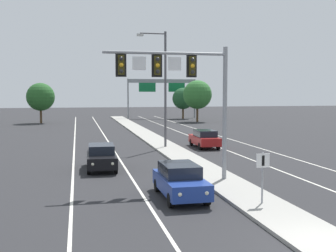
% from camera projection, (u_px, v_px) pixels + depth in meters
% --- Properties ---
extents(ground_plane, '(260.00, 260.00, 0.00)m').
position_uv_depth(ground_plane, '(327.00, 247.00, 13.33)').
color(ground_plane, '#28282B').
extents(median_island, '(2.40, 110.00, 0.15)m').
position_uv_depth(median_island, '(185.00, 158.00, 30.86)').
color(median_island, '#9E9B93').
rests_on(median_island, ground).
extents(lane_stripe_oncoming_center, '(0.14, 100.00, 0.01)m').
position_uv_depth(lane_stripe_oncoming_center, '(113.00, 149.00, 36.70)').
color(lane_stripe_oncoming_center, silver).
rests_on(lane_stripe_oncoming_center, ground).
extents(lane_stripe_receding_center, '(0.14, 100.00, 0.01)m').
position_uv_depth(lane_stripe_receding_center, '(215.00, 146.00, 38.68)').
color(lane_stripe_receding_center, silver).
rests_on(lane_stripe_receding_center, ground).
extents(edge_stripe_left, '(0.14, 100.00, 0.01)m').
position_uv_depth(edge_stripe_left, '(74.00, 150.00, 36.01)').
color(edge_stripe_left, silver).
rests_on(edge_stripe_left, ground).
extents(edge_stripe_right, '(0.14, 100.00, 0.01)m').
position_uv_depth(edge_stripe_right, '(249.00, 145.00, 39.38)').
color(edge_stripe_right, silver).
rests_on(edge_stripe_right, ground).
extents(overhead_signal_mast, '(6.71, 0.44, 7.20)m').
position_uv_depth(overhead_signal_mast, '(184.00, 82.00, 22.33)').
color(overhead_signal_mast, gray).
rests_on(overhead_signal_mast, median_island).
extents(median_sign_post, '(0.60, 0.10, 2.20)m').
position_uv_depth(median_sign_post, '(263.00, 170.00, 17.95)').
color(median_sign_post, gray).
rests_on(median_sign_post, median_island).
extents(street_lamp_median, '(2.58, 0.28, 10.00)m').
position_uv_depth(street_lamp_median, '(163.00, 82.00, 36.56)').
color(street_lamp_median, '#4C4C51').
rests_on(street_lamp_median, median_island).
extents(car_oncoming_blue, '(1.85, 4.48, 1.58)m').
position_uv_depth(car_oncoming_blue, '(180.00, 180.00, 19.53)').
color(car_oncoming_blue, navy).
rests_on(car_oncoming_blue, ground).
extents(car_oncoming_black, '(1.90, 4.50, 1.58)m').
position_uv_depth(car_oncoming_black, '(101.00, 157.00, 26.79)').
color(car_oncoming_black, black).
rests_on(car_oncoming_black, ground).
extents(car_receding_red, '(1.87, 4.49, 1.58)m').
position_uv_depth(car_receding_red, '(205.00, 138.00, 37.42)').
color(car_receding_red, maroon).
rests_on(car_receding_red, ground).
extents(highway_sign_gantry, '(13.28, 0.42, 7.50)m').
position_uv_depth(highway_sign_gantry, '(162.00, 86.00, 80.24)').
color(highway_sign_gantry, gray).
rests_on(highway_sign_gantry, ground).
extents(tree_far_right_c, '(4.81, 4.81, 6.97)m').
position_uv_depth(tree_far_right_c, '(197.00, 95.00, 70.22)').
color(tree_far_right_c, '#4C3823').
rests_on(tree_far_right_c, ground).
extents(tree_far_right_b, '(4.01, 4.01, 5.80)m').
position_uv_depth(tree_far_right_b, '(183.00, 99.00, 78.70)').
color(tree_far_right_b, '#4C3823').
rests_on(tree_far_right_b, ground).
extents(tree_far_left_b, '(4.45, 4.45, 6.44)m').
position_uv_depth(tree_far_left_b, '(41.00, 97.00, 66.98)').
color(tree_far_left_b, '#4C3823').
rests_on(tree_far_left_b, ground).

